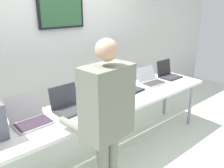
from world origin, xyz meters
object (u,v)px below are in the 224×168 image
laptop_station_3 (126,86)px  laptop_station_5 (168,73)px  laptop_station_2 (103,95)px  laptop_station_1 (68,105)px  person (106,115)px  workbench (107,105)px  laptop_station_0 (29,117)px  laptop_station_4 (150,80)px

laptop_station_3 → laptop_station_5: 0.93m
laptop_station_2 → laptop_station_5: 1.37m
laptop_station_5 → laptop_station_2: bearing=-178.9°
laptop_station_1 → person: bearing=-92.8°
laptop_station_1 → laptop_station_3: (0.94, 0.03, -0.01)m
laptop_station_2 → laptop_station_1: bearing=179.2°
laptop_station_1 → laptop_station_2: (0.50, -0.01, -0.01)m
workbench → laptop_station_2: size_ratio=9.31×
workbench → laptop_station_5: laptop_station_5 is taller
laptop_station_0 → laptop_station_2: bearing=-1.4°
workbench → laptop_station_5: (1.38, 0.12, 0.11)m
laptop_station_5 → workbench: bearing=-175.1°
workbench → person: person is taller
laptop_station_0 → person: 0.86m
workbench → person: bearing=-129.9°
person → laptop_station_0: bearing=118.8°
workbench → person: size_ratio=1.98×
laptop_station_4 → laptop_station_3: bearing=178.2°
laptop_station_5 → person: 2.05m
laptop_station_0 → laptop_station_4: (1.87, 0.00, -0.01)m
workbench → laptop_station_1: laptop_station_1 is taller
laptop_station_1 → laptop_station_3: bearing=2.0°
laptop_station_3 → laptop_station_5: (0.93, -0.01, 0.01)m
laptop_station_0 → laptop_station_4: laptop_station_0 is taller
laptop_station_0 → laptop_station_4: size_ratio=0.97×
laptop_station_2 → laptop_station_3: size_ratio=0.87×
laptop_station_1 → laptop_station_0: bearing=178.1°
workbench → laptop_station_4: bearing=7.0°
workbench → laptop_station_5: size_ratio=9.89×
laptop_station_3 → person: person is taller
laptop_station_4 → person: (-1.46, -0.74, 0.18)m
laptop_station_4 → person: bearing=-153.2°
person → laptop_station_2: bearing=53.2°
workbench → laptop_station_1: (-0.48, 0.10, 0.11)m
workbench → laptop_station_5: 1.39m
laptop_station_4 → laptop_station_5: laptop_station_5 is taller
workbench → laptop_station_1: size_ratio=9.28×
laptop_station_0 → laptop_station_1: laptop_station_1 is taller
laptop_station_0 → laptop_station_1: bearing=-1.9°
laptop_station_1 → laptop_station_2: laptop_station_1 is taller
laptop_station_2 → laptop_station_0: bearing=178.6°
workbench → laptop_station_3: (0.45, 0.13, 0.10)m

